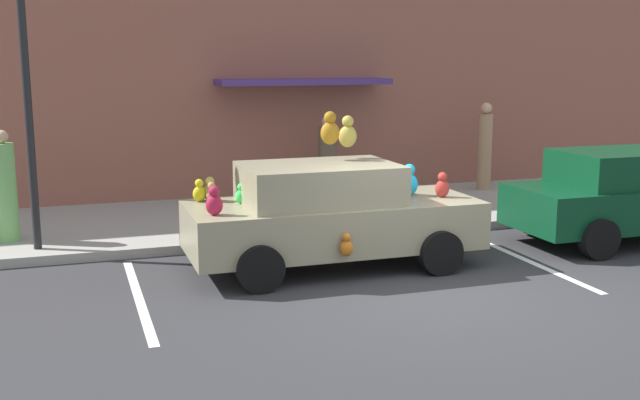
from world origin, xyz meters
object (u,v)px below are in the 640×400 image
plush_covered_car (329,214)px  pedestrian_by_lamp (328,162)px  street_lamp_post (26,82)px  pedestrian_walking_past (485,148)px  teddy_bear_on_sidewalk (374,199)px  pedestrian_near_shopfront (6,190)px  parked_sedan_behind (630,195)px

plush_covered_car → pedestrian_by_lamp: (1.48, 4.35, 0.14)m
plush_covered_car → street_lamp_post: 4.89m
pedestrian_walking_past → teddy_bear_on_sidewalk: bearing=-149.1°
plush_covered_car → street_lamp_post: (-4.09, 1.91, 1.88)m
street_lamp_post → pedestrian_by_lamp: 6.32m
pedestrian_near_shopfront → pedestrian_by_lamp: bearing=16.3°
parked_sedan_behind → pedestrian_walking_past: pedestrian_walking_past is taller
plush_covered_car → pedestrian_near_shopfront: size_ratio=2.38×
street_lamp_post → pedestrian_near_shopfront: (-0.45, 0.69, -1.71)m
plush_covered_car → pedestrian_walking_past: 6.81m
pedestrian_near_shopfront → teddy_bear_on_sidewalk: bearing=-2.4°
parked_sedan_behind → street_lamp_post: size_ratio=0.99×
plush_covered_car → pedestrian_near_shopfront: bearing=150.2°
pedestrian_walking_past → plush_covered_car: bearing=-139.5°
parked_sedan_behind → pedestrian_near_shopfront: bearing=164.8°
street_lamp_post → pedestrian_near_shopfront: street_lamp_post is taller
parked_sedan_behind → teddy_bear_on_sidewalk: size_ratio=5.22×
teddy_bear_on_sidewalk → parked_sedan_behind: bearing=-33.7°
pedestrian_near_shopfront → pedestrian_by_lamp: size_ratio=1.03×
pedestrian_by_lamp → plush_covered_car: bearing=-108.8°
street_lamp_post → pedestrian_walking_past: bearing=15.2°
teddy_bear_on_sidewalk → street_lamp_post: size_ratio=0.19×
parked_sedan_behind → teddy_bear_on_sidewalk: bearing=146.3°
street_lamp_post → pedestrian_by_lamp: size_ratio=2.41×
plush_covered_car → pedestrian_walking_past: size_ratio=2.21×
street_lamp_post → pedestrian_by_lamp: (5.57, 2.44, -1.74)m
street_lamp_post → pedestrian_near_shopfront: size_ratio=2.35×
street_lamp_post → plush_covered_car: bearing=-25.0°
teddy_bear_on_sidewalk → pedestrian_near_shopfront: 6.24m
plush_covered_car → pedestrian_walking_past: plush_covered_car is taller
street_lamp_post → pedestrian_by_lamp: street_lamp_post is taller
teddy_bear_on_sidewalk → pedestrian_by_lamp: (-0.20, 2.01, 0.43)m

